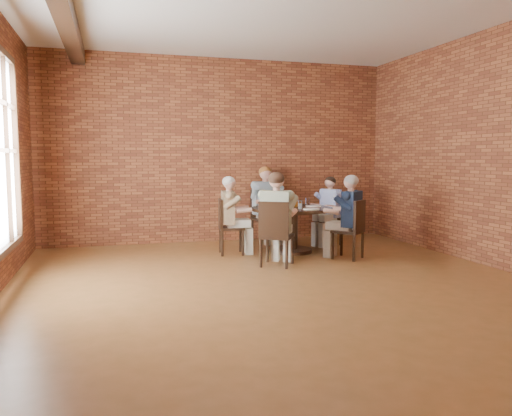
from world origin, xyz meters
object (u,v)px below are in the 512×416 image
object	(u,v)px
diner_c	(231,216)
diner_b	(266,205)
dining_table	(292,221)
chair_b	(264,214)
chair_e	(353,227)
diner_a	(329,211)
chair_a	(331,218)
diner_e	(348,217)
chair_c	(227,224)
diner_d	(277,219)
chair_d	(275,231)
smartphone	(313,208)

from	to	relation	value
diner_c	diner_b	bearing A→B (deg)	-35.98
dining_table	diner_b	xyz separation A→B (m)	(-0.11, 1.08, 0.17)
diner_c	chair_b	bearing A→B (deg)	-33.02
chair_b	chair_e	distance (m)	2.14
diner_a	chair_a	bearing A→B (deg)	90.00
chair_a	chair_e	world-z (taller)	chair_e
dining_table	diner_a	xyz separation A→B (m)	(0.86, 0.45, 0.09)
chair_e	diner_c	bearing A→B (deg)	-69.68
diner_e	dining_table	bearing A→B (deg)	-90.00
chair_e	chair_a	bearing A→B (deg)	-141.03
diner_a	chair_c	distance (m)	1.97
chair_a	diner_e	bearing A→B (deg)	-40.30
diner_c	diner_d	size ratio (longest dim) A/B	0.93
chair_c	chair_b	bearing A→B (deg)	-35.60
diner_b	chair_d	bearing A→B (deg)	-109.56
chair_e	diner_a	bearing A→B (deg)	-138.48
chair_b	diner_e	xyz separation A→B (m)	(0.76, -1.92, 0.13)
diner_c	diner_a	bearing A→B (deg)	-73.05
chair_a	chair_b	world-z (taller)	chair_b
chair_c	diner_b	bearing A→B (deg)	-38.58
diner_b	chair_d	distance (m)	2.14
diner_b	chair_c	distance (m)	1.37
chair_d	diner_d	xyz separation A→B (m)	(0.05, 0.08, 0.16)
dining_table	smartphone	xyz separation A→B (m)	(0.27, -0.27, 0.23)
diner_d	smartphone	world-z (taller)	diner_d
chair_b	smartphone	size ratio (longest dim) A/B	6.73
diner_c	diner_d	distance (m)	1.12
chair_b	diner_c	xyz separation A→B (m)	(-0.89, -1.05, 0.11)
dining_table	diner_c	bearing A→B (deg)	172.97
chair_b	diner_b	world-z (taller)	diner_b
diner_e	diner_d	bearing A→B (deg)	-33.26
diner_c	chair_c	bearing A→B (deg)	90.00
diner_e	chair_e	bearing A→B (deg)	90.00
chair_a	smartphone	size ratio (longest dim) A/B	6.08
smartphone	chair_b	bearing A→B (deg)	107.86
chair_e	diner_e	world-z (taller)	diner_e
chair_a	chair_b	xyz separation A→B (m)	(-1.04, 0.69, 0.04)
smartphone	chair_a	bearing A→B (deg)	52.03
chair_a	diner_c	bearing A→B (deg)	-106.96
chair_a	diner_a	world-z (taller)	diner_a
diner_a	diner_d	bearing A→B (deg)	-74.05
diner_c	chair_d	bearing A→B (deg)	-154.00
dining_table	diner_d	bearing A→B (deg)	-122.15
chair_c	chair_e	xyz separation A→B (m)	(1.78, -0.94, 0.01)
chair_b	diner_b	xyz separation A→B (m)	(0.01, -0.09, 0.18)
diner_d	diner_e	size ratio (longest dim) A/B	1.04
dining_table	diner_c	xyz separation A→B (m)	(-1.00, 0.12, 0.10)
diner_c	diner_d	xyz separation A→B (m)	(0.43, -1.03, 0.05)
chair_b	diner_e	world-z (taller)	diner_e
chair_b	diner_d	xyz separation A→B (m)	(-0.46, -2.09, 0.15)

